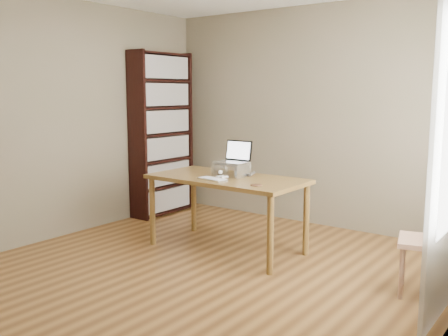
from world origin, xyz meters
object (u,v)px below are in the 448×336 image
(bookshelf, at_px, (162,134))
(laptop, at_px, (235,157))
(chair, at_px, (436,236))
(keyboard, at_px, (213,179))
(cat, at_px, (236,170))
(desk, at_px, (227,185))

(bookshelf, relative_size, laptop, 6.73)
(chair, bearing_deg, keyboard, 171.78)
(bookshelf, distance_m, cat, 1.78)
(cat, bearing_deg, desk, -98.17)
(bookshelf, xyz_separation_m, laptop, (1.61, -0.62, -0.11))
(chair, bearing_deg, desk, 165.52)
(desk, xyz_separation_m, chair, (2.00, 0.01, -0.18))
(laptop, xyz_separation_m, keyboard, (-0.01, -0.35, -0.18))
(desk, relative_size, cat, 3.36)
(desk, bearing_deg, laptop, 90.60)
(desk, distance_m, keyboard, 0.24)
(bookshelf, relative_size, cat, 4.48)
(laptop, relative_size, cat, 0.67)
(bookshelf, height_order, keyboard, bookshelf)
(desk, xyz_separation_m, laptop, (0.00, 0.13, 0.27))
(bookshelf, xyz_separation_m, chair, (3.60, -0.75, -0.56))
(bookshelf, relative_size, keyboard, 6.66)
(chair, bearing_deg, cat, 162.30)
(laptop, distance_m, cat, 0.14)
(desk, distance_m, laptop, 0.30)
(cat, relative_size, chair, 0.52)
(bookshelf, distance_m, laptop, 1.73)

